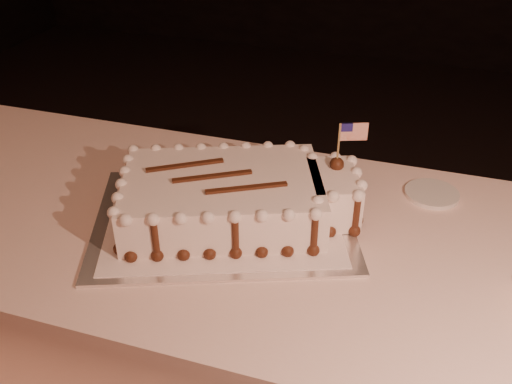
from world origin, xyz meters
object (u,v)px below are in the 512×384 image
(banquet_table, at_px, (257,343))
(sheet_cake, at_px, (236,197))
(side_plate, at_px, (432,194))
(cake_board, at_px, (223,218))

(banquet_table, relative_size, sheet_cake, 4.11)
(banquet_table, height_order, side_plate, side_plate)
(banquet_table, relative_size, side_plate, 18.00)
(cake_board, bearing_deg, sheet_cake, 0.14)
(sheet_cake, bearing_deg, side_plate, 29.76)
(banquet_table, height_order, sheet_cake, sheet_cake)
(sheet_cake, height_order, side_plate, sheet_cake)
(banquet_table, bearing_deg, cake_board, 172.92)
(sheet_cake, distance_m, side_plate, 0.50)
(cake_board, relative_size, sheet_cake, 1.01)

